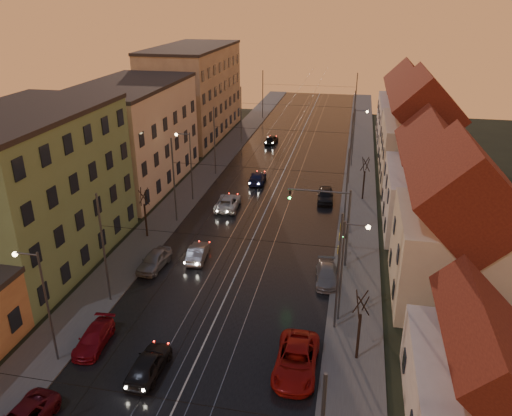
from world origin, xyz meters
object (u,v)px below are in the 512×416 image
Objects in this scene: parked_right_1 at (327,275)px; driving_car_1 at (198,252)px; driving_car_2 at (228,202)px; parked_left_3 at (154,260)px; traffic_light_mast at (336,218)px; driving_car_3 at (258,178)px; parked_left_2 at (94,338)px; street_lamp_1 at (347,262)px; parked_right_0 at (296,360)px; street_lamp_0 at (41,297)px; driving_car_4 at (271,140)px; street_lamp_2 at (188,160)px; parked_right_2 at (325,195)px; driving_car_0 at (149,364)px; street_lamp_3 at (356,132)px.

driving_car_1 is at bearing 167.45° from parked_right_1.
parked_right_1 is at bearing 128.48° from driving_car_2.
traffic_light_mast is at bearing 17.50° from parked_left_3.
driving_car_3 is 1.10× the size of parked_left_2.
street_lamp_1 is 7.57m from parked_right_0.
street_lamp_0 is 2.02× the size of driving_car_4.
driving_car_4 is at bearing 78.46° from street_lamp_2.
driving_car_1 is 0.96× the size of parked_left_3.
traffic_light_mast is 15.30m from parked_right_2.
street_lamp_0 is 1.90× the size of parked_left_2.
driving_car_0 is at bearing -64.55° from parked_left_3.
driving_car_1 reaches higher than driving_car_3.
driving_car_1 is 11.69m from parked_right_1.
driving_car_0 reaches higher than driving_car_2.
driving_car_4 is (0.01, 38.36, -0.01)m from driving_car_1.
parked_right_1 is at bearing 110.90° from driving_car_3.
driving_car_1 is 38.36m from driving_car_4.
driving_car_3 is (-10.62, 19.24, -3.93)m from traffic_light_mast.
driving_car_4 is (-13.08, 9.12, -4.21)m from street_lamp_3.
parked_left_3 is (-16.33, 4.58, -4.15)m from street_lamp_1.
driving_car_4 is 24.62m from parked_right_2.
street_lamp_0 is 1.93× the size of driving_car_1.
street_lamp_0 is at bearing -156.28° from street_lamp_1.
traffic_light_mast is at bearing 83.20° from parked_right_0.
driving_car_2 is at bearing -94.92° from driving_car_1.
driving_car_0 is 31.83m from parked_right_2.
parked_right_1 is (11.85, -13.30, -0.08)m from driving_car_2.
parked_right_0 reaches higher than driving_car_2.
driving_car_1 is at bearing 72.00° from parked_left_2.
parked_left_3 is (-4.69, 12.49, -0.00)m from driving_car_0.
traffic_light_mast is at bearing 179.75° from driving_car_1.
parked_left_3 is at bearing -83.04° from street_lamp_2.
parked_left_3 is at bearing -130.23° from parked_right_2.
driving_car_4 reaches higher than driving_car_3.
driving_car_4 is (-1.45, 53.03, -0.07)m from driving_car_0.
street_lamp_3 reaches higher than parked_left_2.
driving_car_3 is at bearing 118.90° from traffic_light_mast.
parked_right_2 is (10.18, -22.42, 0.08)m from driving_car_4.
driving_car_1 is at bearing 38.78° from parked_left_3.
parked_left_2 is (-4.68, 1.79, -0.13)m from driving_car_0.
driving_car_1 is 0.73× the size of parked_right_0.
street_lamp_2 is 1.00× the size of street_lamp_3.
driving_car_2 is 1.19× the size of parked_right_1.
parked_left_3 is (-16.33, -31.42, -4.15)m from street_lamp_3.
parked_right_0 is (-2.64, -5.79, -4.10)m from street_lamp_1.
driving_car_3 is 24.23m from parked_right_1.
street_lamp_0 reaches higher than driving_car_0.
street_lamp_0 is 13.38m from parked_left_3.
street_lamp_3 reaches higher than driving_car_4.
parked_right_1 is at bearing -98.21° from traffic_light_mast.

